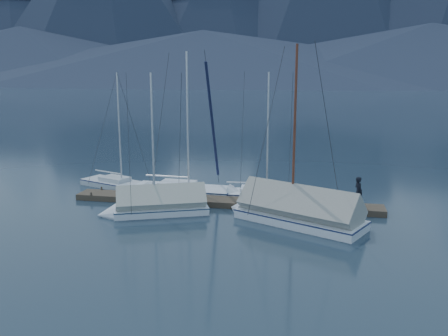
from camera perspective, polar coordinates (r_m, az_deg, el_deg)
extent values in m
plane|color=#14222E|center=(25.82, -0.88, -5.67)|extent=(1000.00, 1000.00, 0.00)
cone|color=#475675|center=(520.45, -20.25, 17.23)|extent=(308.00, 308.00, 130.00)
cone|color=#192133|center=(396.70, -24.30, 16.37)|extent=(209.00, 209.00, 95.00)
cone|color=#192133|center=(328.86, -1.04, 18.11)|extent=(171.00, 171.00, 90.00)
cone|color=#192133|center=(330.98, -23.19, 12.39)|extent=(364.00, 364.00, 35.00)
cone|color=#192133|center=(272.13, -2.52, 13.13)|extent=(416.00, 416.00, 30.00)
cone|color=#192133|center=(274.72, 23.49, 12.40)|extent=(390.00, 390.00, 32.00)
cube|color=#382D23|center=(27.65, 0.00, -4.12)|extent=(18.00, 1.50, 0.34)
cube|color=black|center=(29.45, -11.55, -3.83)|extent=(3.00, 1.30, 0.30)
cube|color=black|center=(27.71, 0.00, -4.56)|extent=(3.00, 1.30, 0.30)
cube|color=black|center=(27.21, 12.53, -5.15)|extent=(3.00, 1.30, 0.30)
cylinder|color=#382D23|center=(30.78, -14.51, -2.53)|extent=(0.12, 0.12, 0.35)
cylinder|color=#382D23|center=(29.57, -15.68, -3.16)|extent=(0.12, 0.12, 0.35)
cylinder|color=#382D23|center=(29.61, -9.27, -2.86)|extent=(0.12, 0.12, 0.35)
cylinder|color=#382D23|center=(28.35, -10.26, -3.54)|extent=(0.12, 0.12, 0.35)
cylinder|color=#382D23|center=(28.70, -3.64, -3.19)|extent=(0.12, 0.12, 0.35)
cylinder|color=#382D23|center=(27.40, -4.40, -3.91)|extent=(0.12, 0.12, 0.35)
cylinder|color=#382D23|center=(28.09, 2.29, -3.50)|extent=(0.12, 0.12, 0.35)
cylinder|color=#382D23|center=(26.76, 1.81, -4.26)|extent=(0.12, 0.12, 0.35)
cylinder|color=#382D23|center=(27.80, 8.42, -3.78)|extent=(0.12, 0.12, 0.35)
cylinder|color=#382D23|center=(26.45, 8.25, -4.57)|extent=(0.12, 0.12, 0.35)
cylinder|color=#382D23|center=(27.82, 14.61, -4.03)|extent=(0.12, 0.12, 0.35)
cylinder|color=#382D23|center=(26.48, 14.76, -4.83)|extent=(0.12, 0.12, 0.35)
cube|color=silver|center=(32.64, -12.63, -2.07)|extent=(5.66, 3.59, 0.59)
cube|color=silver|center=(32.70, -12.61, -2.53)|extent=(4.62, 2.55, 0.27)
cube|color=navy|center=(32.58, -12.65, -1.64)|extent=(5.71, 3.62, 0.05)
cone|color=silver|center=(30.58, -8.51, -2.83)|extent=(1.53, 1.96, 1.72)
cube|color=silver|center=(32.73, -13.00, -1.28)|extent=(2.20, 1.84, 0.27)
cylinder|color=#B2B7BF|center=(31.71, -12.48, 4.66)|extent=(0.11, 0.11, 7.16)
cylinder|color=#B2B7BF|center=(33.08, -13.79, -0.47)|extent=(2.29, 0.94, 0.08)
cylinder|color=#26262B|center=(30.79, -10.69, 4.53)|extent=(0.99, 2.54, 7.17)
cube|color=silver|center=(30.21, -5.01, -2.89)|extent=(6.35, 2.37, 0.69)
cube|color=silver|center=(30.29, -5.00, -3.47)|extent=(5.37, 1.39, 0.31)
cube|color=#1A294E|center=(30.14, -5.02, -2.36)|extent=(6.42, 2.40, 0.06)
cone|color=silver|center=(29.26, 1.68, -3.33)|extent=(1.24, 2.06, 2.00)
cube|color=silver|center=(30.19, -5.59, -1.93)|extent=(2.26, 1.56, 0.31)
cylinder|color=#B2B7BF|center=(29.28, -4.39, 5.65)|extent=(0.13, 0.13, 8.35)
cylinder|color=#B2B7BF|center=(30.34, -6.91, -0.99)|extent=(2.82, 0.22, 0.09)
cylinder|color=#26262B|center=(28.82, -1.42, 5.59)|extent=(0.17, 3.15, 8.36)
cube|color=white|center=(29.25, 4.45, -3.41)|extent=(5.54, 2.27, 0.59)
cube|color=white|center=(29.32, 4.44, -3.92)|extent=(4.66, 1.39, 0.27)
cube|color=#161942|center=(29.18, 4.45, -2.93)|extent=(5.60, 2.30, 0.05)
cone|color=white|center=(29.32, 10.54, -3.53)|extent=(1.14, 1.81, 1.73)
cube|color=white|center=(29.15, 3.93, -2.57)|extent=(2.00, 1.42, 0.27)
cylinder|color=#B2B7BF|center=(28.48, 5.30, 4.18)|extent=(0.11, 0.11, 7.21)
cylinder|color=#B2B7BF|center=(29.08, 2.70, -1.77)|extent=(2.43, 0.30, 0.08)
cylinder|color=#26262B|center=(28.49, 8.02, 4.12)|extent=(0.26, 2.71, 7.22)
cube|color=white|center=(24.65, 9.04, -6.35)|extent=(6.92, 4.96, 0.70)
cube|color=white|center=(24.74, 9.01, -7.05)|extent=(5.58, 3.59, 0.32)
cube|color=#19224B|center=(24.56, 9.06, -5.69)|extent=(6.99, 5.01, 0.06)
cone|color=white|center=(26.53, 1.86, -4.91)|extent=(2.02, 2.52, 2.24)
cylinder|color=#592819|center=(23.85, 8.49, 4.36)|extent=(0.13, 0.13, 8.47)
cylinder|color=#592819|center=(23.91, 11.35, -4.54)|extent=(2.70, 1.37, 0.10)
cylinder|color=#26262B|center=(24.68, 5.14, 4.68)|extent=(1.47, 2.99, 8.48)
cube|color=gray|center=(24.42, 9.09, -4.63)|extent=(6.65, 4.85, 2.37)
cube|color=white|center=(26.28, -7.52, -5.21)|extent=(5.33, 3.59, 0.59)
cube|color=white|center=(26.36, -7.50, -5.77)|extent=(4.32, 2.55, 0.27)
cube|color=#182E49|center=(26.21, -7.53, -4.69)|extent=(5.38, 3.62, 0.05)
cone|color=white|center=(26.28, -13.90, -5.46)|extent=(1.57, 1.97, 1.72)
cylinder|color=#B2B7BF|center=(25.42, -8.56, 3.17)|extent=(0.11, 0.11, 7.18)
cylinder|color=#B2B7BF|center=(26.12, -5.60, -3.37)|extent=(2.12, 0.94, 0.08)
cylinder|color=#26262B|center=(25.39, -11.39, 3.06)|extent=(0.99, 2.35, 7.19)
cube|color=#A4A69B|center=(26.10, -7.56, -3.84)|extent=(5.11, 3.52, 1.83)
imported|color=black|center=(26.81, 15.86, -2.81)|extent=(0.63, 0.74, 1.71)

